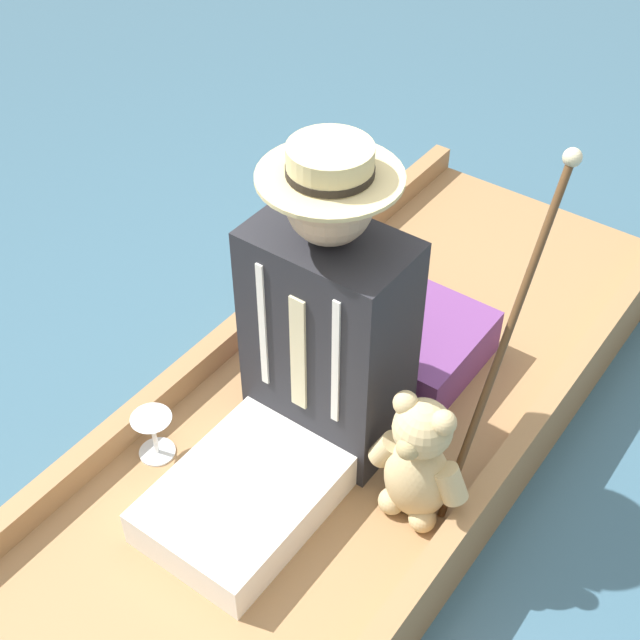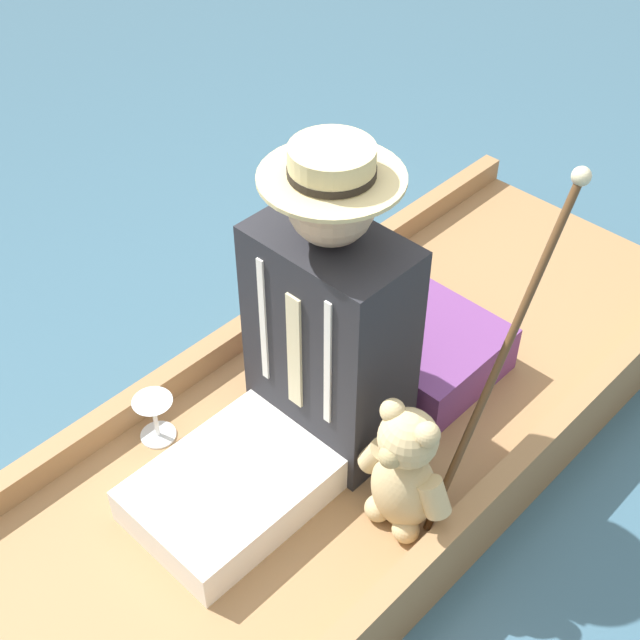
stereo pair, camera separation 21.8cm
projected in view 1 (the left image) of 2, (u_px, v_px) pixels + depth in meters
The scene contains 7 objects.
ground_plane at pixel (327, 475), 2.55m from camera, with size 16.00×16.00×0.00m, color #385B70.
punt_boat at pixel (327, 456), 2.50m from camera, with size 0.96×2.79×0.24m.
seat_cushion at pixel (389, 330), 2.67m from camera, with size 0.55×0.39×0.15m.
seated_person at pixel (312, 355), 2.22m from camera, with size 0.40×0.77×0.89m.
teddy_bear at pixel (418, 463), 2.15m from camera, with size 0.28×0.16×0.40m.
wine_glass at pixel (153, 427), 2.34m from camera, with size 0.11×0.11×0.14m.
walking_cane at pixel (514, 317), 2.07m from camera, with size 0.04×0.44×0.87m.
Camera 1 is at (-0.92, 1.30, 2.04)m, focal length 50.00 mm.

